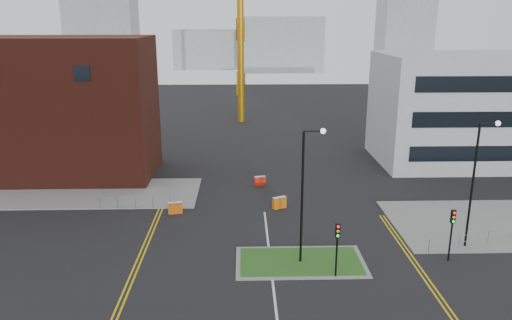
{
  "coord_description": "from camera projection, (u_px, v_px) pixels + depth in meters",
  "views": [
    {
      "loc": [
        -1.79,
        -22.06,
        15.8
      ],
      "look_at": [
        -0.76,
        15.53,
        5.0
      ],
      "focal_mm": 35.0,
      "sensor_mm": 36.0,
      "label": 1
    }
  ],
  "objects": [
    {
      "name": "island_kerb",
      "position": [
        300.0,
        262.0,
        33.33
      ],
      "size": [
        8.6,
        4.6,
        0.08
      ],
      "primitive_type": "cube",
      "color": "slate",
      "rests_on": "ground"
    },
    {
      "name": "traffic_light_island",
      "position": [
        337.0,
        240.0,
        30.75
      ],
      "size": [
        0.28,
        0.33,
        3.65
      ],
      "color": "black",
      "rests_on": "ground"
    },
    {
      "name": "skyline_b",
      "position": [
        282.0,
        44.0,
        148.56
      ],
      "size": [
        24.0,
        12.0,
        16.0
      ],
      "primitive_type": "cube",
      "color": "gray",
      "rests_on": "ground"
    },
    {
      "name": "streetlamp_right_near",
      "position": [
        477.0,
        175.0,
        34.09
      ],
      "size": [
        1.46,
        0.36,
        9.18
      ],
      "color": "black",
      "rests_on": "ground"
    },
    {
      "name": "barrier_right",
      "position": [
        260.0,
        180.0,
        48.52
      ],
      "size": [
        1.13,
        0.64,
        0.91
      ],
      "color": "red",
      "rests_on": "ground"
    },
    {
      "name": "railing_left",
      "position": [
        135.0,
        201.0,
        42.4
      ],
      "size": [
        6.05,
        0.05,
        1.1
      ],
      "color": "gray",
      "rests_on": "ground"
    },
    {
      "name": "yellow_right_a",
      "position": [
        422.0,
        276.0,
        31.62
      ],
      "size": [
        0.12,
        20.0,
        0.01
      ],
      "primitive_type": "cube",
      "color": "gold",
      "rests_on": "ground"
    },
    {
      "name": "barrier_left",
      "position": [
        175.0,
        207.0,
        41.55
      ],
      "size": [
        1.23,
        0.63,
        0.98
      ],
      "color": "#CA540B",
      "rests_on": "ground"
    },
    {
      "name": "skyline_d",
      "position": [
        222.0,
        49.0,
        158.25
      ],
      "size": [
        30.0,
        12.0,
        12.0
      ],
      "primitive_type": "cube",
      "color": "gray",
      "rests_on": "ground"
    },
    {
      "name": "yellow_left_b",
      "position": [
        145.0,
        251.0,
        34.98
      ],
      "size": [
        0.12,
        24.0,
        0.01
      ],
      "primitive_type": "cube",
      "color": "gold",
      "rests_on": "ground"
    },
    {
      "name": "yellow_left_a",
      "position": [
        141.0,
        251.0,
        34.97
      ],
      "size": [
        0.12,
        24.0,
        0.01
      ],
      "primitive_type": "cube",
      "color": "gold",
      "rests_on": "ground"
    },
    {
      "name": "skyline_a",
      "position": [
        103.0,
        35.0,
        136.81
      ],
      "size": [
        18.0,
        12.0,
        22.0
      ],
      "primitive_type": "cube",
      "color": "gray",
      "rests_on": "ground"
    },
    {
      "name": "brick_building",
      "position": [
        32.0,
        110.0,
        50.01
      ],
      "size": [
        24.2,
        10.07,
        14.24
      ],
      "color": "#471911",
      "rests_on": "ground"
    },
    {
      "name": "grass_island",
      "position": [
        300.0,
        262.0,
        33.33
      ],
      "size": [
        8.0,
        4.0,
        0.12
      ],
      "primitive_type": "cube",
      "color": "#20511B",
      "rests_on": "ground"
    },
    {
      "name": "yellow_right_b",
      "position": [
        426.0,
        276.0,
        31.63
      ],
      "size": [
        0.12,
        20.0,
        0.01
      ],
      "primitive_type": "cube",
      "color": "gold",
      "rests_on": "ground"
    },
    {
      "name": "office_block",
      "position": [
        493.0,
        109.0,
        55.35
      ],
      "size": [
        25.0,
        12.2,
        12.0
      ],
      "color": "#A9ACAE",
      "rests_on": "ground"
    },
    {
      "name": "pavement_left",
      "position": [
        47.0,
        194.0,
        46.2
      ],
      "size": [
        28.0,
        8.0,
        0.12
      ],
      "primitive_type": "cube",
      "color": "slate",
      "rests_on": "ground"
    },
    {
      "name": "barrier_mid",
      "position": [
        279.0,
        202.0,
        42.69
      ],
      "size": [
        1.24,
        0.85,
        1.0
      ],
      "color": "orange",
      "rests_on": "ground"
    },
    {
      "name": "centre_line",
      "position": [
        276.0,
        314.0,
        27.52
      ],
      "size": [
        0.15,
        30.0,
        0.01
      ],
      "primitive_type": "cube",
      "color": "silver",
      "rests_on": "ground"
    },
    {
      "name": "traffic_light_right",
      "position": [
        452.0,
        225.0,
        32.88
      ],
      "size": [
        0.28,
        0.33,
        3.65
      ],
      "color": "black",
      "rests_on": "ground"
    },
    {
      "name": "skyline_c",
      "position": [
        405.0,
        24.0,
        143.03
      ],
      "size": [
        14.0,
        12.0,
        28.0
      ],
      "primitive_type": "cube",
      "color": "gray",
      "rests_on": "ground"
    },
    {
      "name": "streetlamp_island",
      "position": [
        306.0,
        186.0,
        31.85
      ],
      "size": [
        1.46,
        0.36,
        9.18
      ],
      "color": "black",
      "rests_on": "ground"
    }
  ]
}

